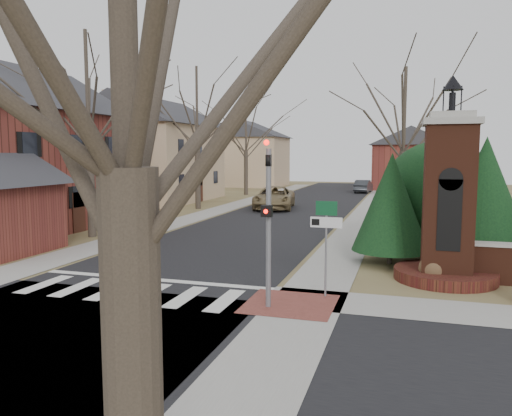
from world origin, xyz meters
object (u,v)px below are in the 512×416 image
(sign_post, at_px, (326,229))
(brick_gate_monument, at_px, (448,214))
(traffic_signal_pole, at_px, (268,211))
(pickup_truck, at_px, (274,198))
(distant_car, at_px, (363,186))

(sign_post, bearing_deg, brick_gate_monument, 41.42)
(traffic_signal_pole, bearing_deg, pickup_truck, 104.37)
(sign_post, bearing_deg, distant_car, 93.21)
(traffic_signal_pole, height_order, sign_post, traffic_signal_pole)
(brick_gate_monument, distance_m, pickup_truck, 21.46)
(brick_gate_monument, bearing_deg, pickup_truck, 119.67)
(traffic_signal_pole, height_order, distant_car, traffic_signal_pole)
(sign_post, distance_m, pickup_truck, 22.80)
(pickup_truck, bearing_deg, brick_gate_monument, -69.00)
(sign_post, distance_m, brick_gate_monument, 4.55)
(brick_gate_monument, height_order, pickup_truck, brick_gate_monument)
(traffic_signal_pole, bearing_deg, distant_car, 91.27)
(brick_gate_monument, xyz_separation_m, pickup_truck, (-10.60, 18.61, -1.35))
(sign_post, xyz_separation_m, brick_gate_monument, (3.41, 3.01, 0.22))
(brick_gate_monument, bearing_deg, sign_post, -138.58)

